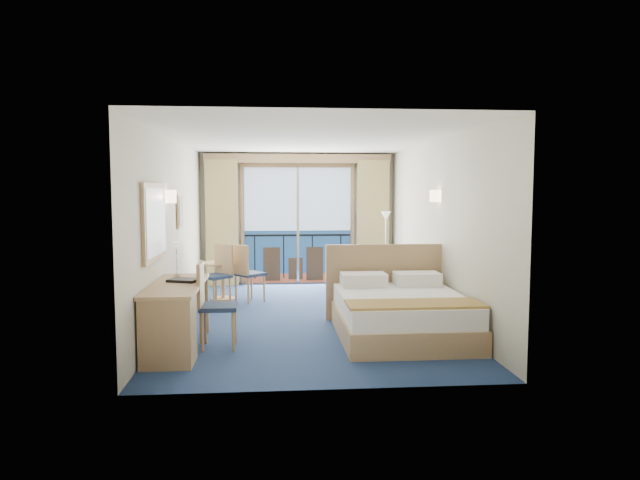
{
  "coord_description": "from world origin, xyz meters",
  "views": [
    {
      "loc": [
        -0.53,
        -8.62,
        1.94
      ],
      "look_at": [
        0.21,
        0.2,
        1.16
      ],
      "focal_mm": 32.0,
      "sensor_mm": 36.0,
      "label": 1
    }
  ],
  "objects_px": {
    "desk": "(170,322)",
    "round_table": "(223,271)",
    "floor_lamp": "(386,230)",
    "nightstand": "(422,299)",
    "bed": "(400,312)",
    "table_chair_a": "(246,270)",
    "table_chair_b": "(219,271)",
    "desk_chair": "(211,300)",
    "armchair": "(395,279)"
  },
  "relations": [
    {
      "from": "desk",
      "to": "round_table",
      "type": "relative_size",
      "value": 2.34
    },
    {
      "from": "floor_lamp",
      "to": "round_table",
      "type": "relative_size",
      "value": 2.05
    },
    {
      "from": "round_table",
      "to": "floor_lamp",
      "type": "bearing_deg",
      "value": 18.01
    },
    {
      "from": "nightstand",
      "to": "floor_lamp",
      "type": "xyz_separation_m",
      "value": [
        -0.07,
        2.58,
        0.89
      ]
    },
    {
      "from": "bed",
      "to": "table_chair_a",
      "type": "bearing_deg",
      "value": 130.88
    },
    {
      "from": "bed",
      "to": "table_chair_b",
      "type": "height_order",
      "value": "bed"
    },
    {
      "from": "desk_chair",
      "to": "desk",
      "type": "bearing_deg",
      "value": 141.54
    },
    {
      "from": "floor_lamp",
      "to": "table_chair_b",
      "type": "distance_m",
      "value": 3.53
    },
    {
      "from": "armchair",
      "to": "bed",
      "type": "bearing_deg",
      "value": 70.8
    },
    {
      "from": "nightstand",
      "to": "floor_lamp",
      "type": "distance_m",
      "value": 2.73
    },
    {
      "from": "table_chair_a",
      "to": "bed",
      "type": "bearing_deg",
      "value": -179.85
    },
    {
      "from": "table_chair_b",
      "to": "desk_chair",
      "type": "bearing_deg",
      "value": -43.28
    },
    {
      "from": "nightstand",
      "to": "desk_chair",
      "type": "distance_m",
      "value": 3.48
    },
    {
      "from": "bed",
      "to": "table_chair_a",
      "type": "xyz_separation_m",
      "value": [
        -2.15,
        2.48,
        0.25
      ]
    },
    {
      "from": "armchair",
      "to": "desk_chair",
      "type": "bearing_deg",
      "value": 36.85
    },
    {
      "from": "desk_chair",
      "to": "table_chair_b",
      "type": "relative_size",
      "value": 1.04
    },
    {
      "from": "bed",
      "to": "round_table",
      "type": "height_order",
      "value": "bed"
    },
    {
      "from": "bed",
      "to": "table_chair_b",
      "type": "relative_size",
      "value": 2.1
    },
    {
      "from": "round_table",
      "to": "desk_chair",
      "type": "bearing_deg",
      "value": -87.74
    },
    {
      "from": "desk",
      "to": "desk_chair",
      "type": "xyz_separation_m",
      "value": [
        0.4,
        0.52,
        0.15
      ]
    },
    {
      "from": "nightstand",
      "to": "armchair",
      "type": "distance_m",
      "value": 1.39
    },
    {
      "from": "table_chair_b",
      "to": "round_table",
      "type": "bearing_deg",
      "value": 129.64
    },
    {
      "from": "desk",
      "to": "round_table",
      "type": "distance_m",
      "value": 3.68
    },
    {
      "from": "table_chair_a",
      "to": "table_chair_b",
      "type": "relative_size",
      "value": 0.98
    },
    {
      "from": "desk",
      "to": "armchair",
      "type": "bearing_deg",
      "value": 46.23
    },
    {
      "from": "floor_lamp",
      "to": "table_chair_b",
      "type": "height_order",
      "value": "floor_lamp"
    },
    {
      "from": "bed",
      "to": "armchair",
      "type": "bearing_deg",
      "value": 79.28
    },
    {
      "from": "bed",
      "to": "desk",
      "type": "distance_m",
      "value": 2.99
    },
    {
      "from": "armchair",
      "to": "round_table",
      "type": "distance_m",
      "value": 3.07
    },
    {
      "from": "table_chair_a",
      "to": "round_table",
      "type": "bearing_deg",
      "value": 14.04
    },
    {
      "from": "table_chair_b",
      "to": "bed",
      "type": "bearing_deg",
      "value": 1.64
    },
    {
      "from": "bed",
      "to": "round_table",
      "type": "bearing_deg",
      "value": 132.74
    },
    {
      "from": "nightstand",
      "to": "floor_lamp",
      "type": "bearing_deg",
      "value": 91.48
    },
    {
      "from": "bed",
      "to": "desk",
      "type": "relative_size",
      "value": 1.24
    },
    {
      "from": "desk_chair",
      "to": "table_chair_b",
      "type": "height_order",
      "value": "desk_chair"
    },
    {
      "from": "table_chair_a",
      "to": "nightstand",
      "type": "bearing_deg",
      "value": -155.23
    },
    {
      "from": "desk",
      "to": "table_chair_a",
      "type": "bearing_deg",
      "value": 78.3
    },
    {
      "from": "bed",
      "to": "round_table",
      "type": "distance_m",
      "value": 3.79
    },
    {
      "from": "nightstand",
      "to": "round_table",
      "type": "distance_m",
      "value": 3.57
    },
    {
      "from": "table_chair_b",
      "to": "desk",
      "type": "bearing_deg",
      "value": -51.0
    },
    {
      "from": "floor_lamp",
      "to": "table_chair_a",
      "type": "xyz_separation_m",
      "value": [
        -2.71,
        -1.31,
        -0.58
      ]
    },
    {
      "from": "desk",
      "to": "desk_chair",
      "type": "distance_m",
      "value": 0.67
    },
    {
      "from": "desk_chair",
      "to": "table_chair_b",
      "type": "bearing_deg",
      "value": 2.78
    },
    {
      "from": "bed",
      "to": "desk_chair",
      "type": "xyz_separation_m",
      "value": [
        -2.45,
        -0.37,
        0.28
      ]
    },
    {
      "from": "nightstand",
      "to": "table_chair_a",
      "type": "distance_m",
      "value": 3.07
    },
    {
      "from": "armchair",
      "to": "floor_lamp",
      "type": "xyz_separation_m",
      "value": [
        0.07,
        1.2,
        0.8
      ]
    },
    {
      "from": "nightstand",
      "to": "desk_chair",
      "type": "bearing_deg",
      "value": -152.64
    },
    {
      "from": "armchair",
      "to": "desk",
      "type": "xyz_separation_m",
      "value": [
        -3.34,
        -3.49,
        0.1
      ]
    },
    {
      "from": "armchair",
      "to": "desk",
      "type": "bearing_deg",
      "value": 37.76
    },
    {
      "from": "nightstand",
      "to": "armchair",
      "type": "height_order",
      "value": "armchair"
    }
  ]
}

